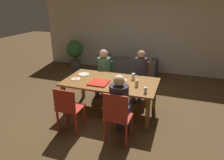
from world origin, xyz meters
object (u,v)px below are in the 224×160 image
chair_0 (105,75)px  person_0 (103,69)px  drinking_glass_1 (133,76)px  couch (128,68)px  person_2 (120,102)px  potted_plant (75,51)px  chair_1 (141,78)px  drinking_glass_0 (145,90)px  plate_0 (76,79)px  chair_3 (68,108)px  pizza_box_0 (99,83)px  drinking_glass_2 (137,83)px  chair_2 (117,116)px  person_1 (140,72)px  plate_2 (122,80)px  dining_table (110,84)px  plate_1 (84,74)px

chair_0 → person_0: person_0 is taller
drinking_glass_1 → couch: (-0.69, 2.14, -0.55)m
person_2 → potted_plant: person_2 is taller
chair_1 → drinking_glass_0: size_ratio=8.26×
plate_0 → drinking_glass_0: size_ratio=1.82×
chair_0 → chair_3: (0.00, -1.92, -0.00)m
chair_3 → pizza_box_0: 0.86m
potted_plant → drinking_glass_2: bearing=-43.5°
chair_0 → chair_2: (0.95, -1.93, 0.04)m
plate_0 → drinking_glass_0: (1.58, -0.21, 0.05)m
person_0 → chair_3: (0.00, -1.78, -0.23)m
person_1 → drinking_glass_0: size_ratio=11.04×
chair_2 → pizza_box_0: 1.04m
pizza_box_0 → drinking_glass_1: 0.78m
person_1 → drinking_glass_2: (0.13, -0.94, 0.08)m
couch → drinking_glass_2: bearing=-71.3°
drinking_glass_1 → person_1: bearing=87.6°
person_1 → chair_2: bearing=-90.0°
plate_2 → chair_3: bearing=-123.0°
plate_2 → potted_plant: size_ratio=0.22×
person_0 → potted_plant: bearing=134.6°
person_1 → plate_0: bearing=-140.9°
chair_0 → drinking_glass_2: 1.53m
chair_2 → pizza_box_0: chair_2 is taller
plate_0 → person_1: bearing=39.1°
dining_table → plate_0: 0.78m
chair_2 → dining_table: bearing=115.3°
plate_0 → chair_2: bearing=-34.5°
chair_0 → plate_0: size_ratio=4.22×
person_2 → potted_plant: size_ratio=1.22×
chair_0 → drinking_glass_2: (1.08, -1.04, 0.31)m
chair_1 → plate_1: chair_1 is taller
plate_0 → person_0: bearing=74.1°
dining_table → potted_plant: potted_plant is taller
person_0 → pizza_box_0: size_ratio=3.09×
chair_3 → drinking_glass_0: chair_3 is taller
drinking_glass_1 → chair_2: bearing=-88.8°
person_0 → drinking_glass_2: 1.41m
person_2 → pizza_box_0: bearing=135.5°
drinking_glass_0 → drinking_glass_1: drinking_glass_1 is taller
drinking_glass_2 → potted_plant: potted_plant is taller
potted_plant → plate_2: bearing=-45.3°
dining_table → chair_3: bearing=-116.8°
chair_2 → plate_1: chair_2 is taller
couch → dining_table: bearing=-84.1°
chair_1 → pizza_box_0: (-0.66, -1.21, 0.23)m
chair_2 → plate_0: bearing=145.5°
plate_0 → drinking_glass_0: bearing=-7.7°
person_0 → chair_3: person_0 is taller
pizza_box_0 → chair_2: bearing=-50.1°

